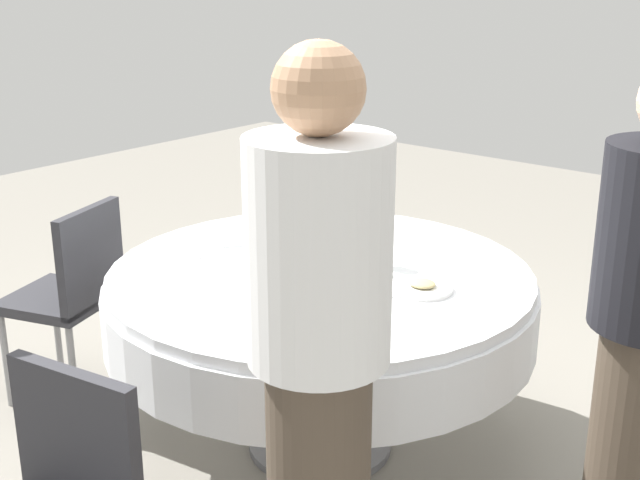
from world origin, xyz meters
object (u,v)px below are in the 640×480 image
Objects in this scene: dining_table at (320,306)px; wine_glass_front at (377,237)px; plate_mid at (422,287)px; chair_north at (73,287)px; person_south at (319,376)px; bottle_green_far at (341,235)px; wine_glass_near at (262,201)px; bottle_green_south at (332,198)px; wine_glass_north at (294,242)px; bottle_green_right at (332,249)px; wine_glass_left at (302,229)px; plate_outer at (306,314)px.

wine_glass_front is at bearing 53.45° from dining_table.
chair_north reaches higher than plate_mid.
person_south reaches higher than wine_glass_front.
bottle_green_far is at bearing -133.33° from wine_glass_front.
bottle_green_far is 0.65m from wine_glass_near.
bottle_green_south is at bearing 149.31° from wine_glass_front.
person_south reaches higher than wine_glass_north.
plate_mid is at bearing 9.78° from dining_table.
bottle_green_right reaches higher than dining_table.
wine_glass_near is at bearing 153.18° from wine_glass_left.
plate_outer is at bearing -108.75° from chair_north.
bottle_green_south reaches higher than bottle_green_right.
person_south is (0.29, -0.90, 0.12)m from plate_mid.
chair_north is (-0.76, -0.78, -0.36)m from bottle_green_south.
wine_glass_near is at bearing -81.43° from person_south.
bottle_green_right is at bearing -95.63° from chair_north.
wine_glass_front is at bearing 15.10° from wine_glass_left.
wine_glass_front is at bearing 159.06° from plate_mid.
plate_mid is at bearing 69.03° from plate_outer.
bottle_green_right is (0.08, -0.16, 0.01)m from bottle_green_far.
person_south is (0.69, -0.83, 0.28)m from dining_table.
wine_glass_near is 1.04m from plate_outer.
bottle_green_far is 1.74× the size of wine_glass_north.
plate_outer is (0.11, -0.53, -0.10)m from wine_glass_front.
wine_glass_near is 0.09× the size of person_south.
person_south is at bearing -41.85° from wine_glass_near.
plate_mid is 0.45m from plate_outer.
bottle_green_south is 0.48m from wine_glass_front.
person_south is at bearing -50.42° from dining_table.
wine_glass_front is 0.09× the size of person_south.
person_south is at bearing -52.11° from bottle_green_south.
chair_north is at bearing -54.80° from person_south.
chair_north is (-1.17, -0.53, -0.33)m from wine_glass_front.
bottle_green_right is at bearing -28.70° from wine_glass_near.
dining_table is 5.51× the size of bottle_green_south.
person_south is at bearing -60.85° from wine_glass_front.
plate_outer is (0.40, -0.45, -0.09)m from wine_glass_left.
wine_glass_front is 0.74× the size of plate_outer.
dining_table is at bearing -28.73° from wine_glass_left.
wine_glass_left is at bearing -86.77° from person_south.
bottle_green_right is 1.25m from chair_north.
bottle_green_far is 0.18m from wine_glass_north.
bottle_green_right is 0.34m from wine_glass_left.
wine_glass_front is at bearing -100.43° from person_south.
dining_table is 0.28m from bottle_green_far.
bottle_green_right is 0.19m from wine_glass_north.
bottle_green_south is 0.94m from plate_outer.
dining_table is 0.33m from wine_glass_front.
bottle_green_right is at bearing -34.48° from dining_table.
bottle_green_right is at bearing -92.45° from person_south.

